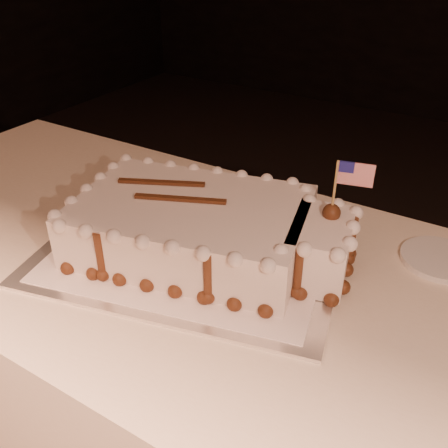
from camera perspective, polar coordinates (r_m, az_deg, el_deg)
The scene contains 5 objects.
banquet_table at distance 1.24m, azimuth 7.10°, elevation -21.40°, with size 2.40×0.80×0.75m, color beige.
cake_board at distance 1.08m, azimuth -3.63°, elevation -2.99°, with size 0.62×0.47×0.01m, color white.
doily at distance 1.07m, azimuth -3.64°, elevation -2.77°, with size 0.56×0.42×0.00m, color white.
sheet_cake at distance 1.03m, azimuth -2.03°, elevation -0.48°, with size 0.61×0.43×0.23m.
side_plate at distance 1.14m, azimuth 23.42°, elevation -3.68°, with size 0.16×0.16×0.01m, color silver.
Camera 1 is at (0.27, -0.11, 1.36)m, focal length 40.00 mm.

